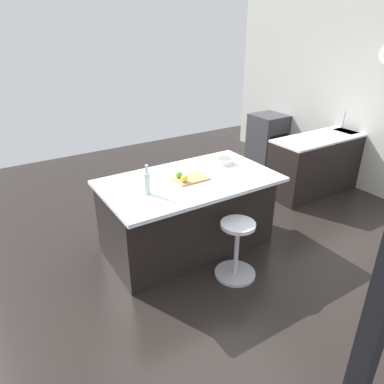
% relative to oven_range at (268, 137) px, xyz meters
% --- Properties ---
extents(ground_plane, '(7.81, 7.81, 0.00)m').
position_rel_oven_range_xyz_m(ground_plane, '(2.65, 1.71, -0.43)').
color(ground_plane, black).
extents(interior_partition_left, '(0.15, 5.77, 2.98)m').
position_rel_oven_range_xyz_m(interior_partition_left, '(-0.35, 1.71, 1.06)').
color(interior_partition_left, beige).
rests_on(interior_partition_left, ground_plane).
extents(sink_cabinet, '(2.37, 0.60, 1.18)m').
position_rel_oven_range_xyz_m(sink_cabinet, '(-0.00, 1.53, 0.02)').
color(sink_cabinet, black).
rests_on(sink_cabinet, ground_plane).
extents(oven_range, '(0.60, 0.61, 0.87)m').
position_rel_oven_range_xyz_m(oven_range, '(0.00, 0.00, 0.00)').
color(oven_range, '#38383D').
rests_on(oven_range, ground_plane).
extents(kitchen_island, '(1.93, 1.12, 0.91)m').
position_rel_oven_range_xyz_m(kitchen_island, '(2.94, 1.81, 0.02)').
color(kitchen_island, black).
rests_on(kitchen_island, ground_plane).
extents(stool_by_window, '(0.44, 0.44, 0.64)m').
position_rel_oven_range_xyz_m(stool_by_window, '(2.79, 2.55, -0.13)').
color(stool_by_window, '#B7B7BC').
rests_on(stool_by_window, ground_plane).
extents(cutting_board, '(0.36, 0.24, 0.02)m').
position_rel_oven_range_xyz_m(cutting_board, '(2.93, 1.87, 0.48)').
color(cutting_board, tan).
rests_on(cutting_board, kitchen_island).
extents(apple_green, '(0.07, 0.07, 0.07)m').
position_rel_oven_range_xyz_m(apple_green, '(3.04, 1.80, 0.53)').
color(apple_green, '#609E2D').
rests_on(apple_green, cutting_board).
extents(apple_yellow, '(0.08, 0.08, 0.08)m').
position_rel_oven_range_xyz_m(apple_yellow, '(3.05, 1.92, 0.53)').
color(apple_yellow, gold).
rests_on(apple_yellow, cutting_board).
extents(water_bottle, '(0.06, 0.06, 0.31)m').
position_rel_oven_range_xyz_m(water_bottle, '(3.49, 1.95, 0.59)').
color(water_bottle, silver).
rests_on(water_bottle, kitchen_island).
extents(fruit_bowl, '(0.22, 0.22, 0.07)m').
position_rel_oven_range_xyz_m(fruit_bowl, '(2.33, 1.68, 0.51)').
color(fruit_bowl, silver).
rests_on(fruit_bowl, kitchen_island).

